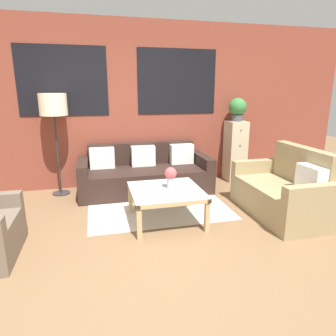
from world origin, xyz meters
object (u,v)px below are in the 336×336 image
floor_lamp (53,108)px  drawer_cabinet (235,151)px  couch_dark (145,174)px  flower_vase (171,176)px  coffee_table (166,194)px  settee_vintage (284,193)px  potted_plant (238,109)px

floor_lamp → drawer_cabinet: size_ratio=1.45×
couch_dark → flower_vase: size_ratio=7.93×
drawer_cabinet → couch_dark: bearing=-172.8°
coffee_table → flower_vase: size_ratio=3.29×
couch_dark → drawer_cabinet: size_ratio=1.94×
couch_dark → floor_lamp: (-1.37, 0.17, 1.11)m
settee_vintage → coffee_table: (-1.62, 0.16, 0.06)m
settee_vintage → drawer_cabinet: bearing=87.7°
coffee_table → potted_plant: potted_plant is taller
potted_plant → coffee_table: bearing=-138.4°
settee_vintage → coffee_table: settee_vintage is taller
coffee_table → couch_dark: bearing=92.6°
flower_vase → settee_vintage: bearing=-7.7°
settee_vintage → coffee_table: bearing=174.3°
coffee_table → flower_vase: (0.08, 0.05, 0.22)m
floor_lamp → drawer_cabinet: (3.12, 0.05, -0.84)m
couch_dark → potted_plant: potted_plant is taller
couch_dark → potted_plant: size_ratio=5.22×
drawer_cabinet → flower_vase: size_ratio=4.10×
potted_plant → flower_vase: (-1.61, -1.45, -0.74)m
floor_lamp → potted_plant: 3.12m
floor_lamp → flower_vase: bearing=-42.9°
drawer_cabinet → potted_plant: bearing=90.0°
floor_lamp → potted_plant: (3.12, 0.05, -0.06)m
couch_dark → drawer_cabinet: 1.78m
couch_dark → coffee_table: (0.06, -1.28, 0.09)m
settee_vintage → flower_vase: size_ratio=5.24×
potted_plant → flower_vase: potted_plant is taller
floor_lamp → settee_vintage: bearing=-27.8°
drawer_cabinet → potted_plant: 0.78m
couch_dark → flower_vase: 1.28m
flower_vase → couch_dark: bearing=96.2°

